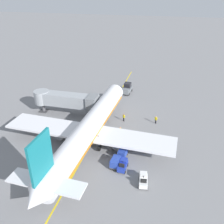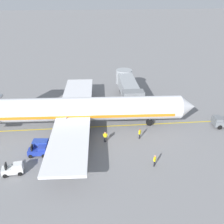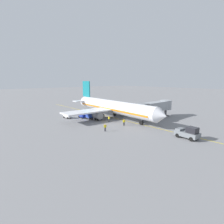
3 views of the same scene
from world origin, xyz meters
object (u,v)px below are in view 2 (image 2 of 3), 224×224
object	(u,v)px
baggage_tug_trailing	(78,141)
ground_crew_marshaller	(155,160)
baggage_cart_second_in_train	(41,144)
jet_bridge	(128,86)
ground_crew_loader	(105,136)
baggage_cart_front	(59,146)
baggage_tug_spare	(38,151)
baggage_tug_lead	(13,169)
ground_crew_wing_walker	(140,133)
parked_airliner	(79,110)

from	to	relation	value
baggage_tug_trailing	ground_crew_marshaller	size ratio (longest dim) A/B	1.59
baggage_cart_second_in_train	baggage_tug_trailing	bearing A→B (deg)	98.33
jet_bridge	ground_crew_loader	world-z (taller)	jet_bridge
baggage_cart_front	ground_crew_loader	size ratio (longest dim) A/B	1.75
baggage_tug_spare	baggage_cart_second_in_train	xyz separation A→B (m)	(-1.21, 0.18, 0.24)
baggage_tug_lead	baggage_tug_spare	world-z (taller)	same
ground_crew_loader	ground_crew_marshaller	distance (m)	8.52
baggage_tug_spare	ground_crew_loader	distance (m)	9.62
jet_bridge	ground_crew_wing_walker	distance (m)	13.08
baggage_cart_front	baggage_cart_second_in_train	size ratio (longest dim) A/B	1.00
ground_crew_wing_walker	baggage_cart_front	bearing A→B (deg)	-79.19
baggage_cart_front	baggage_tug_spare	bearing A→B (deg)	-77.73
baggage_tug_spare	baggage_cart_front	bearing A→B (deg)	102.27
ground_crew_wing_walker	ground_crew_marshaller	xyz separation A→B (m)	(6.55, 0.67, 0.00)
parked_airliner	ground_crew_marshaller	xyz separation A→B (m)	(10.84, 9.76, -2.23)
baggage_tug_lead	baggage_cart_front	bearing A→B (deg)	128.22
parked_airliner	ground_crew_wing_walker	world-z (taller)	parked_airliner
parked_airliner	baggage_tug_trailing	size ratio (longest dim) A/B	13.90
baggage_tug_trailing	ground_crew_loader	xyz separation A→B (m)	(-0.48, 3.94, 0.24)
baggage_tug_lead	ground_crew_marshaller	size ratio (longest dim) A/B	1.56
jet_bridge	parked_airliner	bearing A→B (deg)	-46.97
ground_crew_wing_walker	ground_crew_marshaller	distance (m)	6.58
baggage_tug_spare	ground_crew_loader	bearing A→B (deg)	104.76
baggage_tug_spare	ground_crew_wing_walker	distance (m)	14.81
baggage_cart_front	jet_bridge	bearing A→B (deg)	141.92
jet_bridge	ground_crew_wing_walker	world-z (taller)	jet_bridge
jet_bridge	ground_crew_wing_walker	bearing A→B (deg)	-0.27
jet_bridge	baggage_cart_front	distance (m)	19.32
baggage_cart_front	ground_crew_marshaller	size ratio (longest dim) A/B	1.75
baggage_cart_front	baggage_cart_second_in_train	xyz separation A→B (m)	(-0.60, -2.60, 0.00)
parked_airliner	baggage_cart_front	xyz separation A→B (m)	(6.53, -2.66, -2.24)
jet_bridge	baggage_tug_lead	xyz separation A→B (m)	(19.18, -17.02, -2.74)
baggage_cart_second_in_train	ground_crew_loader	bearing A→B (deg)	97.76
jet_bridge	ground_crew_wing_walker	xyz separation A→B (m)	(12.84, -0.06, -2.50)
ground_crew_wing_walker	ground_crew_marshaller	world-z (taller)	same
ground_crew_wing_walker	ground_crew_marshaller	size ratio (longest dim) A/B	1.00
jet_bridge	baggage_cart_second_in_train	distance (m)	20.58
ground_crew_marshaller	baggage_tug_spare	bearing A→B (deg)	-103.68
baggage_cart_second_in_train	ground_crew_marshaller	xyz separation A→B (m)	(4.91, 15.02, 0.00)
ground_crew_loader	baggage_tug_spare	bearing A→B (deg)	-75.24
baggage_tug_trailing	baggage_cart_second_in_train	size ratio (longest dim) A/B	0.91
ground_crew_marshaller	jet_bridge	bearing A→B (deg)	-178.20
baggage_tug_lead	ground_crew_loader	distance (m)	13.16
baggage_tug_lead	ground_crew_wing_walker	size ratio (longest dim) A/B	1.56
baggage_tug_trailing	baggage_tug_spare	distance (m)	5.71
ground_crew_loader	parked_airliner	bearing A→B (deg)	-140.49
jet_bridge	ground_crew_loader	xyz separation A→B (m)	(13.23, -5.29, -2.50)
ground_crew_loader	baggage_cart_front	bearing A→B (deg)	-74.20
jet_bridge	ground_crew_wing_walker	size ratio (longest dim) A/B	8.49
ground_crew_loader	baggage_tug_trailing	bearing A→B (deg)	-82.98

